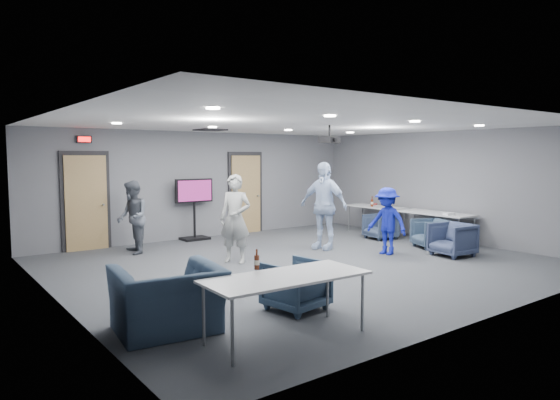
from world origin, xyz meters
TOP-DOWN VIEW (x-y plane):
  - floor at (0.00, 0.00)m, footprint 9.00×9.00m
  - ceiling at (0.00, 0.00)m, footprint 9.00×9.00m
  - wall_back at (0.00, 4.00)m, footprint 9.00×0.02m
  - wall_front at (0.00, -4.00)m, footprint 9.00×0.02m
  - wall_left at (-4.50, 0.00)m, footprint 0.02×8.00m
  - wall_right at (4.50, 0.00)m, footprint 0.02×8.00m
  - door_left at (-3.00, 3.95)m, footprint 1.06×0.17m
  - door_right at (1.20, 3.95)m, footprint 1.06×0.17m
  - exit_sign at (-3.00, 3.93)m, footprint 0.32×0.08m
  - hvac_diffuser at (-0.50, 2.80)m, footprint 0.60×0.60m
  - downlights at (0.00, 0.00)m, footprint 6.18×3.78m
  - person_a at (-1.05, 0.84)m, footprint 0.70×0.76m
  - person_b at (-2.34, 2.91)m, footprint 0.71×0.85m
  - person_c at (1.30, 0.91)m, footprint 0.82×1.24m
  - person_d at (1.96, -0.38)m, footprint 0.66×0.99m
  - chair_right_a at (3.35, 1.04)m, footprint 0.77×0.76m
  - chair_right_b at (3.35, -0.48)m, footprint 0.94×0.93m
  - chair_right_c at (2.90, -1.34)m, footprint 0.84×0.82m
  - chair_front_a at (-1.99, -2.22)m, footprint 0.83×0.85m
  - chair_front_b at (-3.75, -2.00)m, footprint 1.33×1.19m
  - table_right_a at (4.00, 1.80)m, footprint 0.69×1.67m
  - table_right_b at (4.00, -0.10)m, footprint 0.78×1.86m
  - table_front_left at (-2.75, -3.00)m, footprint 1.96×0.88m
  - bottle_front at (-2.84, -2.54)m, footprint 0.06×0.06m
  - bottle_right at (3.84, 1.78)m, footprint 0.07×0.07m
  - snack_box at (4.25, 2.09)m, footprint 0.21×0.17m
  - wrapper at (3.83, -0.60)m, footprint 0.26×0.19m
  - tv_stand at (-0.45, 3.75)m, footprint 0.99×0.47m
  - projector at (0.53, -0.12)m, footprint 0.39×0.36m

SIDE VIEW (x-z plane):
  - floor at x=0.00m, z-range 0.00..0.00m
  - chair_right_a at x=3.35m, z-range 0.00..0.63m
  - chair_right_b at x=3.35m, z-range 0.00..0.66m
  - chair_front_a at x=-1.99m, z-range 0.00..0.68m
  - chair_right_c at x=2.90m, z-range 0.00..0.70m
  - chair_front_b at x=-3.75m, z-range 0.00..0.78m
  - table_right_a at x=4.00m, z-range 0.32..1.05m
  - table_right_b at x=4.00m, z-range 0.32..1.05m
  - table_front_left at x=-2.75m, z-range 0.32..1.05m
  - person_d at x=1.96m, z-range 0.00..1.42m
  - snack_box at x=4.25m, z-range 0.73..0.77m
  - wrapper at x=3.83m, z-range 0.73..0.78m
  - person_b at x=-2.34m, z-range 0.00..1.57m
  - bottle_front at x=-2.84m, z-range 0.70..0.94m
  - bottle_right at x=3.84m, z-range 0.69..0.97m
  - tv_stand at x=-0.45m, z-range 0.10..1.63m
  - person_a at x=-1.05m, z-range 0.00..1.73m
  - person_c at x=1.30m, z-range 0.00..1.96m
  - door_left at x=-3.00m, z-range -0.05..2.19m
  - door_right at x=1.20m, z-range -0.05..2.19m
  - wall_back at x=0.00m, z-range 0.00..2.70m
  - wall_front at x=0.00m, z-range 0.00..2.70m
  - wall_left at x=-4.50m, z-range 0.00..2.70m
  - wall_right at x=4.50m, z-range 0.00..2.70m
  - projector at x=0.53m, z-range 2.23..2.58m
  - exit_sign at x=-3.00m, z-range 2.37..2.53m
  - downlights at x=0.00m, z-range 2.67..2.69m
  - hvac_diffuser at x=-0.50m, z-range 2.67..2.70m
  - ceiling at x=0.00m, z-range 2.70..2.70m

